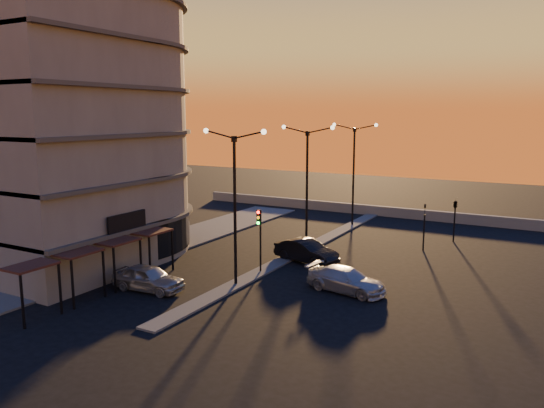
{
  "coord_description": "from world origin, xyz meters",
  "views": [
    {
      "loc": [
        17.05,
        -26.07,
        10.38
      ],
      "look_at": [
        -1.44,
        7.13,
        3.86
      ],
      "focal_mm": 35.0,
      "sensor_mm": 36.0,
      "label": 1
    }
  ],
  "objects": [
    {
      "name": "streetlamp_near",
      "position": [
        0.0,
        0.0,
        5.59
      ],
      "size": [
        4.32,
        0.32,
        9.51
      ],
      "color": "black",
      "rests_on": "ground"
    },
    {
      "name": "building",
      "position": [
        -14.0,
        0.03,
        11.91
      ],
      "size": [
        14.35,
        17.08,
        25.0
      ],
      "color": "#6A645D",
      "rests_on": "ground"
    },
    {
      "name": "streetlamp_mid",
      "position": [
        0.0,
        10.0,
        5.59
      ],
      "size": [
        4.32,
        0.32,
        9.51
      ],
      "color": "black",
      "rests_on": "ground"
    },
    {
      "name": "streetlamp_far",
      "position": [
        0.0,
        20.0,
        5.59
      ],
      "size": [
        4.32,
        0.32,
        9.51
      ],
      "color": "black",
      "rests_on": "ground"
    },
    {
      "name": "sidewalk_west",
      "position": [
        -10.5,
        4.0,
        0.06
      ],
      "size": [
        5.0,
        40.0,
        0.12
      ],
      "primitive_type": "cube",
      "color": "#525350",
      "rests_on": "ground"
    },
    {
      "name": "parapet",
      "position": [
        2.0,
        26.0,
        0.5
      ],
      "size": [
        44.0,
        0.5,
        1.0
      ],
      "primitive_type": "cube",
      "color": "slate",
      "rests_on": "ground"
    },
    {
      "name": "car_sedan",
      "position": [
        1.55,
        6.74,
        0.79
      ],
      "size": [
        5.09,
        2.85,
        1.59
      ],
      "primitive_type": "imported",
      "rotation": [
        0.0,
        0.0,
        1.31
      ],
      "color": "black",
      "rests_on": "ground"
    },
    {
      "name": "median",
      "position": [
        0.0,
        10.0,
        0.06
      ],
      "size": [
        1.2,
        36.0,
        0.12
      ],
      "primitive_type": "cube",
      "color": "#525350",
      "rests_on": "ground"
    },
    {
      "name": "ground",
      "position": [
        0.0,
        0.0,
        0.0
      ],
      "size": [
        120.0,
        120.0,
        0.0
      ],
      "primitive_type": "plane",
      "color": "black",
      "rests_on": "ground"
    },
    {
      "name": "signal_east_b",
      "position": [
        9.5,
        18.0,
        3.1
      ],
      "size": [
        0.42,
        1.99,
        3.6
      ],
      "color": "black",
      "rests_on": "ground"
    },
    {
      "name": "traffic_light_main",
      "position": [
        0.0,
        2.87,
        2.89
      ],
      "size": [
        0.28,
        0.44,
        4.25
      ],
      "color": "black",
      "rests_on": "ground"
    },
    {
      "name": "signal_east_a",
      "position": [
        8.0,
        14.0,
        1.93
      ],
      "size": [
        0.13,
        0.16,
        3.6
      ],
      "color": "black",
      "rests_on": "ground"
    },
    {
      "name": "car_wagon",
      "position": [
        6.31,
        2.21,
        0.71
      ],
      "size": [
        5.1,
        2.69,
        1.41
      ],
      "primitive_type": "imported",
      "rotation": [
        0.0,
        0.0,
        1.42
      ],
      "color": "#AEB1B6",
      "rests_on": "ground"
    },
    {
      "name": "car_hatchback",
      "position": [
        -4.04,
        -3.29,
        0.76
      ],
      "size": [
        4.58,
        2.07,
        1.53
      ],
      "primitive_type": "imported",
      "rotation": [
        0.0,
        0.0,
        1.63
      ],
      "color": "#9C9FA3",
      "rests_on": "ground"
    }
  ]
}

